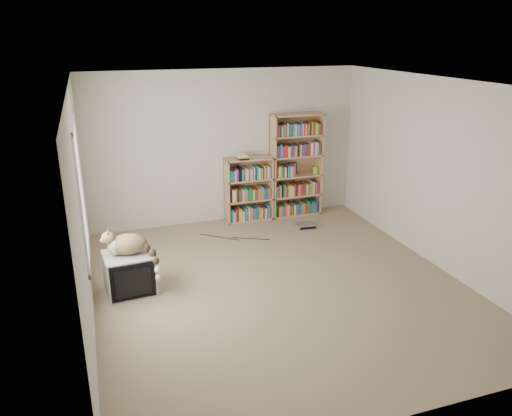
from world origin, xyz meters
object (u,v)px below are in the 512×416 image
object	(u,v)px
cat	(132,248)
dvd_player	(305,226)
bookcase_short	(248,191)
bookcase_tall	(296,168)
crt_tv	(129,273)

from	to	relation	value
cat	dvd_player	distance (m)	3.17
cat	dvd_player	size ratio (longest dim) A/B	2.09
bookcase_short	bookcase_tall	bearing A→B (deg)	0.00
cat	dvd_player	bearing A→B (deg)	28.52
crt_tv	cat	xyz separation A→B (m)	(0.06, -0.04, 0.34)
crt_tv	bookcase_short	bearing A→B (deg)	37.17
cat	crt_tv	bearing A→B (deg)	152.43
bookcase_tall	dvd_player	distance (m)	1.05
cat	bookcase_short	world-z (taller)	bookcase_short
bookcase_short	dvd_player	distance (m)	1.11
bookcase_tall	bookcase_short	size ratio (longest dim) A/B	1.63
bookcase_tall	dvd_player	world-z (taller)	bookcase_tall
crt_tv	cat	world-z (taller)	cat
bookcase_short	cat	bearing A→B (deg)	-136.84
bookcase_tall	bookcase_short	distance (m)	0.92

